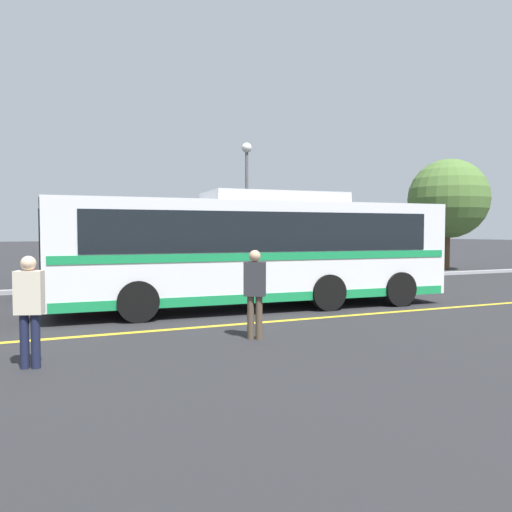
{
  "coord_description": "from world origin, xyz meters",
  "views": [
    {
      "loc": [
        -6.92,
        -12.97,
        2.16
      ],
      "look_at": [
        -1.34,
        0.02,
        1.48
      ],
      "focal_mm": 35.0,
      "sensor_mm": 36.0,
      "label": 1
    }
  ],
  "objects": [
    {
      "name": "ground_plane",
      "position": [
        0.0,
        0.0,
        0.0
      ],
      "size": [
        220.0,
        220.0,
        0.0
      ],
      "primitive_type": "plane",
      "color": "#262628"
    },
    {
      "name": "lane_strip_0",
      "position": [
        -1.34,
        -2.18,
        0.0
      ],
      "size": [
        31.12,
        0.2,
        0.01
      ],
      "primitive_type": "cube",
      "rotation": [
        0.0,
        0.0,
        1.57
      ],
      "color": "gold",
      "rests_on": "ground_plane"
    },
    {
      "name": "curb_strip",
      "position": [
        -1.34,
        6.16,
        0.07
      ],
      "size": [
        39.12,
        0.36,
        0.15
      ],
      "primitive_type": "cube",
      "color": "#99999E",
      "rests_on": "ground_plane"
    },
    {
      "name": "transit_bus",
      "position": [
        -1.32,
        0.02,
        1.7
      ],
      "size": [
        11.54,
        3.11,
        3.28
      ],
      "rotation": [
        0.0,
        0.0,
        1.52
      ],
      "color": "silver",
      "rests_on": "ground_plane"
    },
    {
      "name": "parked_car_1",
      "position": [
        -5.4,
        4.89,
        0.69
      ],
      "size": [
        4.47,
        2.01,
        1.34
      ],
      "rotation": [
        0.0,
        0.0,
        -1.57
      ],
      "color": "maroon",
      "rests_on": "ground_plane"
    },
    {
      "name": "parked_car_2",
      "position": [
        0.52,
        5.06,
        0.66
      ],
      "size": [
        4.14,
        1.92,
        1.27
      ],
      "rotation": [
        0.0,
        0.0,
        -1.56
      ],
      "color": "navy",
      "rests_on": "ground_plane"
    },
    {
      "name": "parked_car_3",
      "position": [
        5.55,
        4.73,
        0.78
      ],
      "size": [
        4.27,
        1.83,
        1.57
      ],
      "rotation": [
        0.0,
        0.0,
        -1.58
      ],
      "color": "#335B33",
      "rests_on": "ground_plane"
    },
    {
      "name": "pedestrian_0",
      "position": [
        -7.12,
        -4.39,
        1.02
      ],
      "size": [
        0.47,
        0.34,
        1.79
      ],
      "rotation": [
        0.0,
        0.0,
        2.84
      ],
      "color": "#191E38",
      "rests_on": "ground_plane"
    },
    {
      "name": "pedestrian_2",
      "position": [
        -3.01,
        -3.81,
        1.03
      ],
      "size": [
        0.47,
        0.42,
        1.8
      ],
      "rotation": [
        0.0,
        0.0,
        5.7
      ],
      "color": "brown",
      "rests_on": "ground_plane"
    },
    {
      "name": "street_lamp",
      "position": [
        1.45,
        7.54,
        4.15
      ],
      "size": [
        0.44,
        0.44,
        6.09
      ],
      "color": "#59595E",
      "rests_on": "ground_plane"
    },
    {
      "name": "tree_1",
      "position": [
        14.22,
        8.69,
        4.02
      ],
      "size": [
        4.45,
        4.45,
        6.26
      ],
      "color": "#513823",
      "rests_on": "ground_plane"
    }
  ]
}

